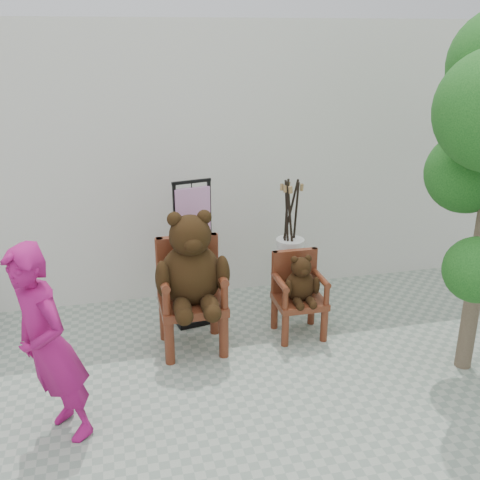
% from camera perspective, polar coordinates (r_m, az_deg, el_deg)
% --- Properties ---
extents(ground_plane, '(60.00, 60.00, 0.00)m').
position_cam_1_polar(ground_plane, '(4.44, 1.04, -19.64)').
color(ground_plane, '#929C8B').
rests_on(ground_plane, ground).
extents(back_wall, '(9.00, 1.00, 3.00)m').
position_cam_1_polar(back_wall, '(6.60, -5.66, 8.34)').
color(back_wall, silver).
rests_on(back_wall, ground).
extents(chair_big, '(0.68, 0.72, 1.38)m').
position_cam_1_polar(chair_big, '(5.20, -4.98, -3.46)').
color(chair_big, '#4D1F10').
rests_on(chair_big, ground).
extents(chair_small, '(0.48, 0.46, 0.85)m').
position_cam_1_polar(chair_small, '(5.56, 6.03, -4.76)').
color(chair_small, '#4D1F10').
rests_on(chair_small, ground).
extents(person, '(0.63, 0.68, 1.57)m').
position_cam_1_polar(person, '(4.24, -18.91, -10.17)').
color(person, '#99125F').
rests_on(person, ground).
extents(display_stand, '(0.51, 0.43, 1.51)m').
position_cam_1_polar(display_stand, '(5.78, -4.68, -2.91)').
color(display_stand, black).
rests_on(display_stand, ground).
extents(stool_bucket, '(0.32, 0.32, 1.45)m').
position_cam_1_polar(stool_bucket, '(5.98, 5.06, -1.49)').
color(stool_bucket, white).
rests_on(stool_bucket, ground).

